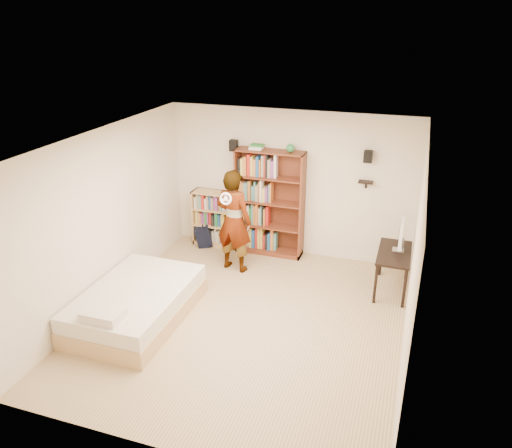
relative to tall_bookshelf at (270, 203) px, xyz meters
The scene contains 14 objects.
ground 2.54m from the tall_bookshelf, 81.80° to the right, with size 4.50×5.00×0.01m, color tan.
room_shell 2.46m from the tall_bookshelf, 81.80° to the right, with size 4.52×5.02×2.71m.
crown_molding 2.88m from the tall_bookshelf, 81.80° to the right, with size 4.50×5.00×0.06m.
speaker_left 1.24m from the tall_bookshelf, behind, with size 0.14×0.12×0.20m, color black.
speaker_right 1.96m from the tall_bookshelf, ahead, with size 0.14×0.12×0.20m, color black.
wall_shelf 1.78m from the tall_bookshelf, ahead, with size 0.25×0.16×0.03m, color black.
tall_bookshelf is the anchor object (origin of this frame).
low_bookshelf 1.19m from the tall_bookshelf, behind, with size 0.87×0.32×1.08m, color tan, non-canonical shape.
computer_desk 2.50m from the tall_bookshelf, 17.46° to the right, with size 0.51×1.02×0.70m, color black, non-canonical shape.
imac 2.44m from the tall_bookshelf, 15.32° to the right, with size 0.10×0.49×0.49m, color white, non-canonical shape.
daybed 3.08m from the tall_bookshelf, 113.84° to the right, with size 1.36×2.09×0.62m, color silver, non-canonical shape.
person 0.91m from the tall_bookshelf, 115.81° to the right, with size 0.67×0.44×1.83m, color black.
wii_wheel 1.31m from the tall_bookshelf, 108.83° to the right, with size 0.21×0.21×0.04m, color white.
navy_bag 1.51m from the tall_bookshelf, behind, with size 0.31×0.20×0.42m, color black, non-canonical shape.
Camera 1 is at (2.11, -5.88, 4.23)m, focal length 35.00 mm.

